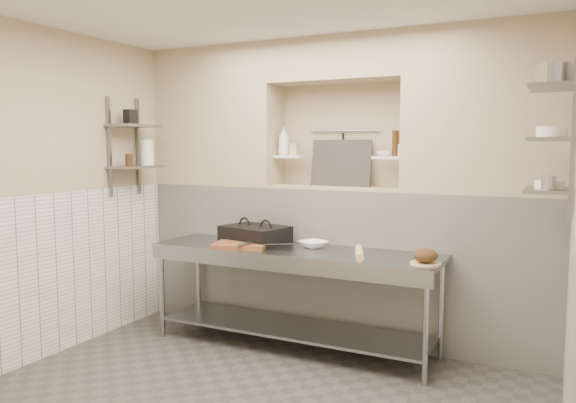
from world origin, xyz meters
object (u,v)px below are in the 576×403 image
Objects in this scene: cutting_board at (241,245)px; bread_loaf at (426,255)px; jug_left at (147,152)px; bowl_alcove at (384,154)px; mixing_bowl at (314,244)px; prep_table at (293,278)px; panini_press at (255,234)px; bottle_soap at (284,141)px; rolling_pin at (359,253)px.

cutting_board is 1.64m from bread_loaf.
bread_loaf is 0.73× the size of jug_left.
bread_loaf is at bearing -51.65° from bowl_alcove.
mixing_bowl is 1.63× the size of bowl_alcove.
bowl_alcove is (0.52, 0.41, 0.81)m from mixing_bowl.
prep_table is 1.39m from bowl_alcove.
panini_press reaches higher than cutting_board.
bread_loaf is 1.17m from bowl_alcove.
mixing_bowl is (0.59, 0.02, -0.05)m from panini_press.
jug_left is at bearing -167.21° from bowl_alcove.
panini_press is at bearing -101.67° from bottle_soap.
panini_press is 1.53× the size of rolling_pin.
cutting_board is 0.65m from mixing_bowl.
rolling_pin is 1.51m from bottle_soap.
bottle_soap reaches higher than panini_press.
cutting_board is 1.47m from jug_left.
jug_left is at bearing 176.85° from rolling_pin.
prep_table is 3.91× the size of panini_press.
bread_loaf is at bearing 0.88° from cutting_board.
bread_loaf reaches higher than rolling_pin.
cutting_board is at bearing -9.09° from jug_left.
jug_left is (-1.21, 0.19, 0.82)m from cutting_board.
bottle_soap reaches higher than mixing_bowl.
mixing_bowl is (0.13, 0.15, 0.29)m from prep_table.
bread_loaf is 1.26× the size of bowl_alcove.
bottle_soap is at bearing 141.33° from mixing_bowl.
mixing_bowl is at bearing 16.15° from panini_press.
bottle_soap reaches higher than rolling_pin.
jug_left reaches higher than panini_press.
panini_press is 4.50× the size of bowl_alcove.
jug_left reaches higher than mixing_bowl.
bottle_soap is at bearing 156.54° from bread_loaf.
bottle_soap is at bearing 147.90° from rolling_pin.
jug_left is at bearing -158.31° from bottle_soap.
prep_table is 1.24m from bread_loaf.
bowl_alcove is at bearing 12.79° from jug_left.
panini_press is 3.57× the size of bread_loaf.
bowl_alcove reaches higher than bread_loaf.
bottle_soap is 1.12× the size of jug_left.
cutting_board is (0.01, -0.28, -0.06)m from panini_press.
panini_press is 1.42× the size of cutting_board.
panini_press is 1.42m from jug_left.
rolling_pin is (1.09, 0.07, 0.01)m from cutting_board.
panini_press is 0.59m from mixing_bowl.
panini_press is at bearing -177.67° from mixing_bowl.
prep_table is 0.71m from rolling_pin.
bread_loaf is (1.19, -0.12, 0.33)m from prep_table.
panini_press is at bearing 169.12° from rolling_pin.
mixing_bowl is 0.95× the size of jug_left.
prep_table is at bearing -56.34° from bottle_soap.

